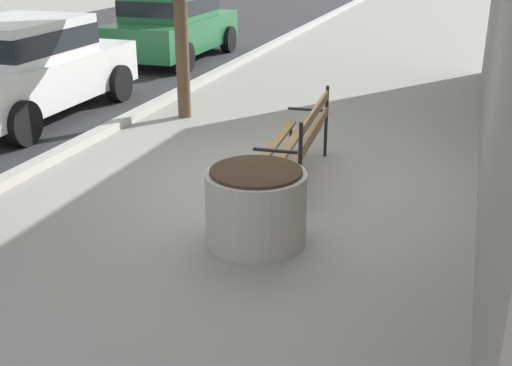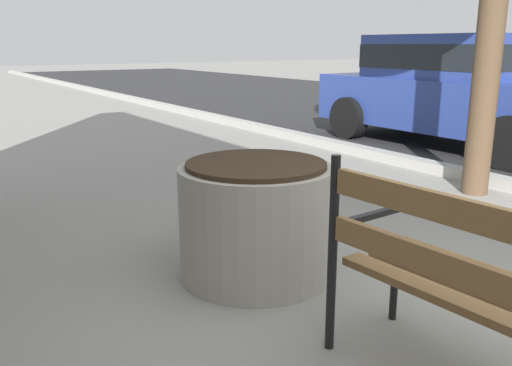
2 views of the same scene
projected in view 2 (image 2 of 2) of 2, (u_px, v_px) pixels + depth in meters
The scene contains 2 objects.
concrete_planter at pixel (256, 220), 3.37m from camera, with size 0.96×0.96×0.73m.
parked_car_blue at pixel (457, 87), 7.67m from camera, with size 4.12×1.97×1.56m.
Camera 2 is at (1.08, -2.10, 1.42)m, focal length 37.96 mm.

